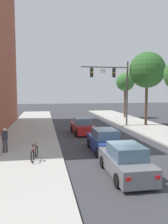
{
  "coord_description": "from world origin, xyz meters",
  "views": [
    {
      "loc": [
        -5.11,
        -15.19,
        4.21
      ],
      "look_at": [
        -0.94,
        7.91,
        2.0
      ],
      "focal_mm": 35.75,
      "sensor_mm": 36.0,
      "label": 1
    }
  ],
  "objects_px": {
    "bicycle_leaning": "(34,153)",
    "pedestrian_sidewalk_left_walker": "(5,139)",
    "street_tree_third": "(125,82)",
    "car_following_blue": "(105,141)",
    "car_lead_red": "(82,126)",
    "traffic_signal_mast": "(115,82)",
    "car_third_grey": "(125,162)",
    "street_tree_second": "(147,70)"
  },
  "relations": [
    {
      "from": "car_following_blue",
      "to": "car_lead_red",
      "type": "bearing_deg",
      "value": 93.61
    },
    {
      "from": "car_third_grey",
      "to": "car_following_blue",
      "type": "bearing_deg",
      "value": 87.7
    },
    {
      "from": "traffic_signal_mast",
      "to": "car_third_grey",
      "type": "bearing_deg",
      "value": -105.9
    },
    {
      "from": "car_following_blue",
      "to": "bicycle_leaning",
      "type": "bearing_deg",
      "value": -162.6
    },
    {
      "from": "pedestrian_sidewalk_left_walker",
      "to": "street_tree_second",
      "type": "xyz_separation_m",
      "value": [
        14.74,
        9.85,
        5.62
      ]
    },
    {
      "from": "car_lead_red",
      "to": "street_tree_third",
      "type": "height_order",
      "value": "street_tree_third"
    },
    {
      "from": "car_lead_red",
      "to": "car_following_blue",
      "type": "bearing_deg",
      "value": -86.39
    },
    {
      "from": "car_third_grey",
      "to": "car_lead_red",
      "type": "bearing_deg",
      "value": 91.28
    },
    {
      "from": "car_following_blue",
      "to": "street_tree_third",
      "type": "distance_m",
      "value": 20.42
    },
    {
      "from": "bicycle_leaning",
      "to": "pedestrian_sidewalk_left_walker",
      "type": "bearing_deg",
      "value": 135.05
    },
    {
      "from": "bicycle_leaning",
      "to": "street_tree_third",
      "type": "bearing_deg",
      "value": 56.5
    },
    {
      "from": "bicycle_leaning",
      "to": "street_tree_second",
      "type": "bearing_deg",
      "value": 42.86
    },
    {
      "from": "street_tree_second",
      "to": "car_following_blue",
      "type": "bearing_deg",
      "value": -127.79
    },
    {
      "from": "car_lead_red",
      "to": "pedestrian_sidewalk_left_walker",
      "type": "height_order",
      "value": "pedestrian_sidewalk_left_walker"
    },
    {
      "from": "traffic_signal_mast",
      "to": "bicycle_leaning",
      "type": "xyz_separation_m",
      "value": [
        -8.77,
        -11.86,
        -4.75
      ]
    },
    {
      "from": "car_third_grey",
      "to": "bicycle_leaning",
      "type": "bearing_deg",
      "value": 146.78
    },
    {
      "from": "street_tree_third",
      "to": "bicycle_leaning",
      "type": "bearing_deg",
      "value": -123.5
    },
    {
      "from": "street_tree_second",
      "to": "pedestrian_sidewalk_left_walker",
      "type": "bearing_deg",
      "value": -146.24
    },
    {
      "from": "pedestrian_sidewalk_left_walker",
      "to": "car_following_blue",
      "type": "bearing_deg",
      "value": -4.27
    },
    {
      "from": "car_following_blue",
      "to": "car_third_grey",
      "type": "relative_size",
      "value": 1.0
    },
    {
      "from": "car_third_grey",
      "to": "street_tree_third",
      "type": "xyz_separation_m",
      "value": [
        8.39,
        22.52,
        4.83
      ]
    },
    {
      "from": "car_third_grey",
      "to": "street_tree_second",
      "type": "xyz_separation_m",
      "value": [
        8.21,
        14.81,
        5.96
      ]
    },
    {
      "from": "street_tree_second",
      "to": "street_tree_third",
      "type": "height_order",
      "value": "street_tree_second"
    },
    {
      "from": "street_tree_third",
      "to": "traffic_signal_mast",
      "type": "bearing_deg",
      "value": -118.48
    },
    {
      "from": "street_tree_third",
      "to": "car_following_blue",
      "type": "bearing_deg",
      "value": -114.45
    },
    {
      "from": "pedestrian_sidewalk_left_walker",
      "to": "bicycle_leaning",
      "type": "bearing_deg",
      "value": -44.95
    },
    {
      "from": "traffic_signal_mast",
      "to": "street_tree_second",
      "type": "height_order",
      "value": "street_tree_second"
    },
    {
      "from": "traffic_signal_mast",
      "to": "car_third_grey",
      "type": "relative_size",
      "value": 1.76
    },
    {
      "from": "car_following_blue",
      "to": "car_third_grey",
      "type": "distance_m",
      "value": 4.46
    },
    {
      "from": "bicycle_leaning",
      "to": "street_tree_second",
      "type": "height_order",
      "value": "street_tree_second"
    },
    {
      "from": "car_lead_red",
      "to": "pedestrian_sidewalk_left_walker",
      "type": "distance_m",
      "value": 8.91
    },
    {
      "from": "street_tree_second",
      "to": "car_third_grey",
      "type": "bearing_deg",
      "value": -119.0
    },
    {
      "from": "bicycle_leaning",
      "to": "street_tree_third",
      "type": "distance_m",
      "value": 23.97
    },
    {
      "from": "car_following_blue",
      "to": "street_tree_third",
      "type": "height_order",
      "value": "street_tree_third"
    },
    {
      "from": "car_following_blue",
      "to": "pedestrian_sidewalk_left_walker",
      "type": "xyz_separation_m",
      "value": [
        -6.71,
        0.5,
        0.34
      ]
    },
    {
      "from": "traffic_signal_mast",
      "to": "street_tree_third",
      "type": "bearing_deg",
      "value": 61.52
    },
    {
      "from": "pedestrian_sidewalk_left_walker",
      "to": "street_tree_second",
      "type": "height_order",
      "value": "street_tree_second"
    },
    {
      "from": "pedestrian_sidewalk_left_walker",
      "to": "traffic_signal_mast",
      "type": "bearing_deg",
      "value": 42.57
    },
    {
      "from": "car_following_blue",
      "to": "bicycle_leaning",
      "type": "xyz_separation_m",
      "value": [
        -4.72,
        -1.48,
        -0.18
      ]
    },
    {
      "from": "street_tree_second",
      "to": "car_lead_red",
      "type": "bearing_deg",
      "value": -157.33
    },
    {
      "from": "pedestrian_sidewalk_left_walker",
      "to": "street_tree_third",
      "type": "relative_size",
      "value": 0.24
    },
    {
      "from": "car_lead_red",
      "to": "street_tree_third",
      "type": "bearing_deg",
      "value": 52.45
    }
  ]
}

